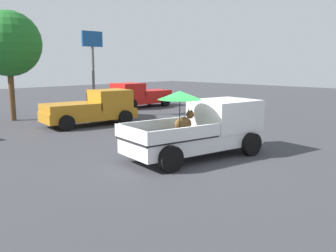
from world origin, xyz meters
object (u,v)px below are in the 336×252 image
(pickup_truck_red, at_px, (93,108))
(motel_sign, at_px, (93,57))
(pickup_truck_far, at_px, (139,95))
(pickup_truck_main, at_px, (205,127))

(pickup_truck_red, relative_size, motel_sign, 0.99)
(pickup_truck_far, height_order, motel_sign, motel_sign)
(pickup_truck_red, height_order, pickup_truck_far, same)
(pickup_truck_red, bearing_deg, pickup_truck_far, 41.19)
(pickup_truck_red, xyz_separation_m, pickup_truck_far, (6.84, 4.29, 0.00))
(motel_sign, bearing_deg, pickup_truck_far, 18.02)
(pickup_truck_far, relative_size, motel_sign, 0.95)
(motel_sign, bearing_deg, pickup_truck_main, -104.75)
(pickup_truck_red, height_order, motel_sign, motel_sign)
(motel_sign, bearing_deg, pickup_truck_red, -125.25)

